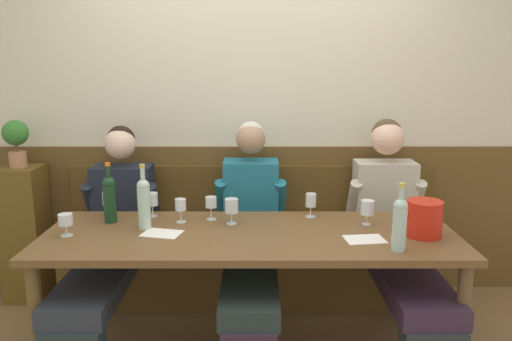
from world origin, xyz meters
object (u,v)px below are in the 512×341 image
wine_bottle_amber_mid (400,222)px  wine_glass_right_end (109,200)px  wine_bottle_green_tall (144,202)px  wine_glass_center_rear (181,206)px  potted_plant (16,138)px  person_center_right_seat (111,234)px  ice_bucket (424,219)px  wine_glass_center_front (311,202)px  wine_glass_by_bottle (153,200)px  person_center_left_seat (396,229)px  wall_bench (252,262)px  wine_glass_near_bucket (368,208)px  wine_glass_mid_left (232,207)px  dining_table (250,246)px  wine_bottle_clear_water (110,197)px  wine_glass_left_end (211,203)px  wine_glass_mid_right (66,221)px  person_left_seat (251,231)px

wine_bottle_amber_mid → wine_glass_right_end: wine_bottle_amber_mid is taller
wine_bottle_amber_mid → wine_bottle_green_tall: wine_bottle_green_tall is taller
wine_glass_center_rear → potted_plant: potted_plant is taller
person_center_right_seat → wine_bottle_green_tall: (0.28, -0.25, 0.28)m
ice_bucket → wine_glass_right_end: size_ratio=1.33×
wine_glass_right_end → wine_glass_center_front: bearing=-1.0°
wine_glass_center_rear → wine_glass_by_bottle: bearing=148.8°
person_center_left_seat → ice_bucket: 0.44m
wall_bench → wine_glass_near_bucket: wall_bench is taller
person_center_right_seat → wine_glass_near_bucket: 1.58m
wine_glass_center_front → wine_glass_mid_left: 0.50m
dining_table → person_center_left_seat: (0.91, 0.34, -0.02)m
ice_bucket → wine_bottle_clear_water: size_ratio=0.55×
person_center_right_seat → potted_plant: size_ratio=3.91×
person_center_left_seat → wine_glass_left_end: person_center_left_seat is taller
wine_bottle_clear_water → wine_glass_right_end: 0.14m
wine_glass_mid_right → dining_table: bearing=2.8°
person_left_seat → wine_glass_mid_left: bearing=-120.2°
wine_bottle_green_tall → wine_glass_mid_right: size_ratio=3.04×
ice_bucket → wine_glass_left_end: 1.21m
wine_glass_center_rear → wine_glass_center_front: bearing=7.8°
wine_glass_mid_left → wine_glass_left_end: bearing=147.5°
wine_glass_by_bottle → wine_glass_left_end: bearing=-10.1°
dining_table → wine_glass_right_end: bearing=160.1°
wall_bench → wine_glass_mid_right: (-1.00, -0.74, 0.54)m
ice_bucket → wine_bottle_clear_water: 1.79m
wine_glass_mid_left → person_center_right_seat: bearing=167.6°
ice_bucket → wine_glass_near_bucket: size_ratio=1.36×
person_center_right_seat → wine_bottle_clear_water: 0.31m
wine_bottle_green_tall → ice_bucket: bearing=-4.8°
person_left_seat → wine_glass_left_end: 0.33m
dining_table → wine_glass_mid_right: size_ratio=18.73×
wine_glass_near_bucket → ice_bucket: bearing=-36.7°
wine_bottle_green_tall → wine_glass_near_bucket: (1.28, 0.07, -0.06)m
dining_table → person_center_right_seat: 0.93m
wine_bottle_green_tall → wine_glass_right_end: bearing=138.7°
ice_bucket → potted_plant: bearing=163.1°
person_center_right_seat → wine_glass_center_rear: 0.53m
wine_glass_mid_left → wine_glass_mid_right: 0.92m
dining_table → wine_glass_mid_right: bearing=-177.2°
person_center_left_seat → wine_glass_near_bucket: 0.36m
dining_table → wine_glass_center_rear: (-0.41, 0.19, 0.18)m
dining_table → wine_glass_center_rear: size_ratio=16.11×
wine_bottle_clear_water → wine_glass_left_end: 0.59m
person_center_left_seat → ice_bucket: bearing=-85.1°
wine_bottle_clear_water → wine_glass_left_end: wine_bottle_clear_water is taller
person_center_right_seat → wine_glass_near_bucket: bearing=-6.7°
wine_bottle_amber_mid → potted_plant: size_ratio=1.08×
wine_glass_by_bottle → wine_glass_near_bucket: (1.28, -0.16, -0.00)m
person_center_left_seat → wine_glass_mid_right: size_ratio=10.59×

